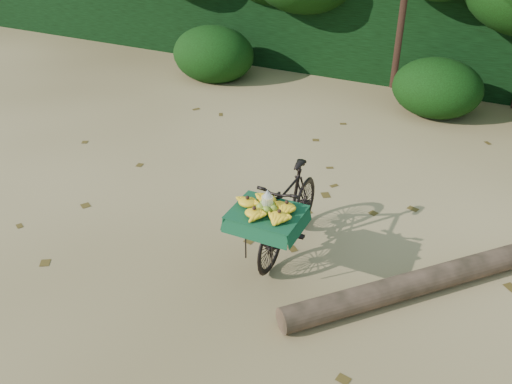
% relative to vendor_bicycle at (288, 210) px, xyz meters
% --- Properties ---
extents(ground, '(80.00, 80.00, 0.00)m').
position_rel_vendor_bicycle_xyz_m(ground, '(-0.77, 0.47, -0.50)').
color(ground, tan).
rests_on(ground, ground).
extents(vendor_bicycle, '(0.71, 1.72, 0.99)m').
position_rel_vendor_bicycle_xyz_m(vendor_bicycle, '(0.00, 0.00, 0.00)').
color(vendor_bicycle, black).
rests_on(vendor_bicycle, ground).
extents(fallen_log, '(2.62, 2.85, 0.26)m').
position_rel_vendor_bicycle_xyz_m(fallen_log, '(1.70, 0.09, -0.37)').
color(fallen_log, brown).
rests_on(fallen_log, ground).
extents(hedge_backdrop, '(26.00, 1.80, 1.80)m').
position_rel_vendor_bicycle_xyz_m(hedge_backdrop, '(-0.77, 6.77, 0.40)').
color(hedge_backdrop, black).
rests_on(hedge_backdrop, ground).
extents(bush_clumps, '(8.80, 1.70, 0.90)m').
position_rel_vendor_bicycle_xyz_m(bush_clumps, '(-0.27, 4.77, -0.05)').
color(bush_clumps, black).
rests_on(bush_clumps, ground).
extents(leaf_litter, '(7.00, 7.30, 0.01)m').
position_rel_vendor_bicycle_xyz_m(leaf_litter, '(-0.77, 1.12, -0.50)').
color(leaf_litter, '#4A3813').
rests_on(leaf_litter, ground).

